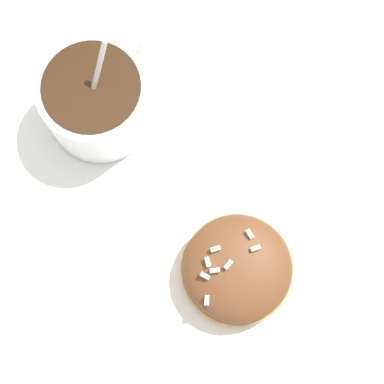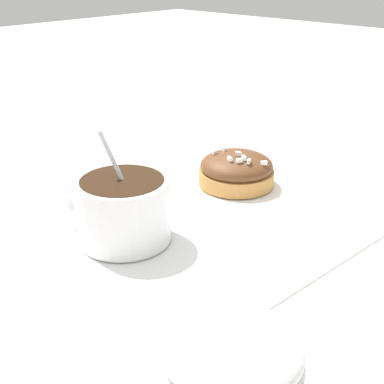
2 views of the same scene
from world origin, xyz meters
name	(u,v)px [view 2 (image 2 of 2)]	position (x,y,z in m)	size (l,w,h in m)	color
ground_plane	(189,212)	(0.00, 0.00, 0.00)	(3.00, 3.00, 0.00)	silver
paper_napkin	(189,210)	(0.00, 0.00, 0.00)	(0.34, 0.35, 0.00)	white
coffee_cup	(120,206)	(0.08, 0.00, 0.03)	(0.08, 0.11, 0.10)	white
frosted_pastry	(236,170)	(-0.08, -0.01, 0.02)	(0.08, 0.08, 0.04)	#C18442
sugar_bowl	(231,377)	(0.18, 0.20, 0.03)	(0.08, 0.08, 0.06)	white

